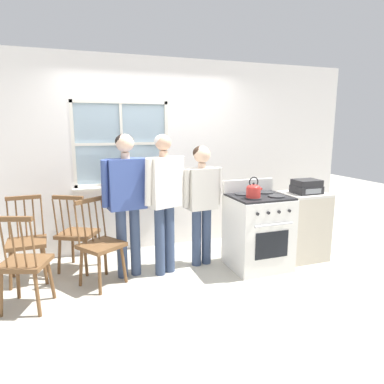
{
  "coord_description": "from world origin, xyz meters",
  "views": [
    {
      "loc": [
        -1.08,
        -3.4,
        1.77
      ],
      "look_at": [
        0.25,
        0.33,
        1.0
      ],
      "focal_mm": 32.0,
      "sensor_mm": 36.0,
      "label": 1
    }
  ],
  "objects_px": {
    "chair_near_wall": "(24,264)",
    "stove": "(258,231)",
    "chair_near_stove": "(77,235)",
    "person_adult_right": "(202,194)",
    "side_counter": "(303,226)",
    "chair_center_cluster": "(27,242)",
    "person_elderly_left": "(127,192)",
    "stereo": "(306,187)",
    "chair_by_window": "(100,245)",
    "kettle": "(253,190)",
    "potted_plant": "(110,180)",
    "person_teen_center": "(164,193)"
  },
  "relations": [
    {
      "from": "kettle",
      "to": "side_counter",
      "type": "distance_m",
      "value": 1.07
    },
    {
      "from": "chair_by_window",
      "to": "chair_near_wall",
      "type": "distance_m",
      "value": 0.8
    },
    {
      "from": "chair_near_stove",
      "to": "stove",
      "type": "height_order",
      "value": "stove"
    },
    {
      "from": "stove",
      "to": "side_counter",
      "type": "xyz_separation_m",
      "value": [
        0.72,
        0.06,
        -0.02
      ]
    },
    {
      "from": "chair_near_wall",
      "to": "potted_plant",
      "type": "height_order",
      "value": "potted_plant"
    },
    {
      "from": "stove",
      "to": "chair_near_stove",
      "type": "bearing_deg",
      "value": 163.18
    },
    {
      "from": "chair_by_window",
      "to": "person_elderly_left",
      "type": "bearing_deg",
      "value": -15.35
    },
    {
      "from": "chair_center_cluster",
      "to": "stereo",
      "type": "xyz_separation_m",
      "value": [
        3.42,
        -0.51,
        0.53
      ]
    },
    {
      "from": "chair_near_stove",
      "to": "person_elderly_left",
      "type": "relative_size",
      "value": 0.58
    },
    {
      "from": "chair_by_window",
      "to": "chair_near_wall",
      "type": "height_order",
      "value": "same"
    },
    {
      "from": "person_adult_right",
      "to": "stereo",
      "type": "distance_m",
      "value": 1.39
    },
    {
      "from": "kettle",
      "to": "stereo",
      "type": "distance_m",
      "value": 0.9
    },
    {
      "from": "chair_by_window",
      "to": "person_teen_center",
      "type": "bearing_deg",
      "value": -30.59
    },
    {
      "from": "person_elderly_left",
      "to": "chair_near_wall",
      "type": "bearing_deg",
      "value": -166.21
    },
    {
      "from": "potted_plant",
      "to": "side_counter",
      "type": "relative_size",
      "value": 0.38
    },
    {
      "from": "person_adult_right",
      "to": "chair_by_window",
      "type": "bearing_deg",
      "value": -179.0
    },
    {
      "from": "chair_center_cluster",
      "to": "person_adult_right",
      "type": "height_order",
      "value": "person_adult_right"
    },
    {
      "from": "chair_center_cluster",
      "to": "side_counter",
      "type": "bearing_deg",
      "value": -10.87
    },
    {
      "from": "chair_by_window",
      "to": "chair_center_cluster",
      "type": "relative_size",
      "value": 1.0
    },
    {
      "from": "chair_by_window",
      "to": "kettle",
      "type": "relative_size",
      "value": 3.95
    },
    {
      "from": "chair_near_wall",
      "to": "stove",
      "type": "relative_size",
      "value": 0.9
    },
    {
      "from": "chair_near_stove",
      "to": "stove",
      "type": "relative_size",
      "value": 0.9
    },
    {
      "from": "chair_by_window",
      "to": "chair_near_wall",
      "type": "xyz_separation_m",
      "value": [
        -0.74,
        -0.3,
        0.0
      ]
    },
    {
      "from": "person_teen_center",
      "to": "chair_by_window",
      "type": "bearing_deg",
      "value": 163.59
    },
    {
      "from": "chair_near_stove",
      "to": "kettle",
      "type": "bearing_deg",
      "value": -171.98
    },
    {
      "from": "person_adult_right",
      "to": "kettle",
      "type": "bearing_deg",
      "value": -48.16
    },
    {
      "from": "stove",
      "to": "side_counter",
      "type": "relative_size",
      "value": 1.2
    },
    {
      "from": "chair_near_wall",
      "to": "person_elderly_left",
      "type": "bearing_deg",
      "value": -139.43
    },
    {
      "from": "chair_center_cluster",
      "to": "person_elderly_left",
      "type": "xyz_separation_m",
      "value": [
        1.12,
        -0.27,
        0.57
      ]
    },
    {
      "from": "person_adult_right",
      "to": "stereo",
      "type": "height_order",
      "value": "person_adult_right"
    },
    {
      "from": "chair_near_stove",
      "to": "person_teen_center",
      "type": "height_order",
      "value": "person_teen_center"
    },
    {
      "from": "person_elderly_left",
      "to": "side_counter",
      "type": "xyz_separation_m",
      "value": [
        2.3,
        -0.22,
        -0.58
      ]
    },
    {
      "from": "kettle",
      "to": "person_elderly_left",
      "type": "bearing_deg",
      "value": 164.06
    },
    {
      "from": "chair_near_wall",
      "to": "person_adult_right",
      "type": "height_order",
      "value": "person_adult_right"
    },
    {
      "from": "chair_by_window",
      "to": "stereo",
      "type": "xyz_separation_m",
      "value": [
        2.63,
        -0.13,
        0.53
      ]
    },
    {
      "from": "person_elderly_left",
      "to": "side_counter",
      "type": "relative_size",
      "value": 1.87
    },
    {
      "from": "person_elderly_left",
      "to": "side_counter",
      "type": "bearing_deg",
      "value": -12.82
    },
    {
      "from": "chair_near_wall",
      "to": "stereo",
      "type": "height_order",
      "value": "stereo"
    },
    {
      "from": "chair_near_wall",
      "to": "chair_near_stove",
      "type": "xyz_separation_m",
      "value": [
        0.5,
        0.79,
        0.0
      ]
    },
    {
      "from": "chair_near_stove",
      "to": "person_adult_right",
      "type": "height_order",
      "value": "person_adult_right"
    },
    {
      "from": "stove",
      "to": "potted_plant",
      "type": "height_order",
      "value": "potted_plant"
    },
    {
      "from": "chair_near_wall",
      "to": "potted_plant",
      "type": "relative_size",
      "value": 2.87
    },
    {
      "from": "person_elderly_left",
      "to": "stove",
      "type": "height_order",
      "value": "person_elderly_left"
    },
    {
      "from": "person_teen_center",
      "to": "potted_plant",
      "type": "distance_m",
      "value": 1.04
    },
    {
      "from": "person_adult_right",
      "to": "stereo",
      "type": "xyz_separation_m",
      "value": [
        1.36,
        -0.28,
        0.06
      ]
    },
    {
      "from": "chair_by_window",
      "to": "chair_center_cluster",
      "type": "distance_m",
      "value": 0.87
    },
    {
      "from": "chair_near_stove",
      "to": "person_adult_right",
      "type": "xyz_separation_m",
      "value": [
        1.51,
        -0.34,
        0.47
      ]
    },
    {
      "from": "chair_by_window",
      "to": "stereo",
      "type": "height_order",
      "value": "stereo"
    },
    {
      "from": "potted_plant",
      "to": "side_counter",
      "type": "xyz_separation_m",
      "value": [
        2.39,
        -1.05,
        -0.59
      ]
    },
    {
      "from": "side_counter",
      "to": "person_adult_right",
      "type": "bearing_deg",
      "value": 169.41
    }
  ]
}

